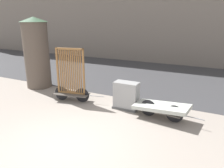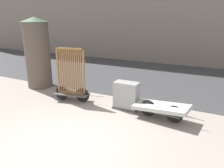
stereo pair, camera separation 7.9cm
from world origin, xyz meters
name	(u,v)px [view 1 (the left image)]	position (x,y,z in m)	size (l,w,h in m)	color
ground_plane	(63,148)	(0.00, 0.00, 0.00)	(60.00, 60.00, 0.00)	gray
road_strip	(152,77)	(0.00, 8.36, 0.00)	(56.00, 8.27, 0.01)	#38383A
bike_cart_with_bedframe	(71,82)	(-1.89, 2.95, 0.84)	(2.18, 0.86, 2.24)	#4C4742
bike_cart_with_mattress	(161,108)	(1.90, 2.95, 0.42)	(2.40, 1.05, 0.60)	#4C4742
utility_cabinet	(126,96)	(0.46, 3.25, 0.49)	(0.98, 0.54, 1.06)	#4C4C4C
advertising_column	(37,52)	(-4.62, 3.88, 1.75)	(1.35, 1.35, 3.43)	brown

